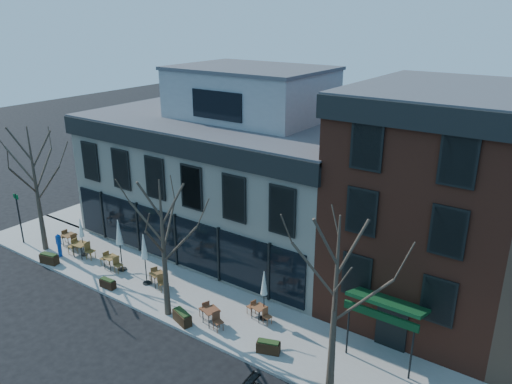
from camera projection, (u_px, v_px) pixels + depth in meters
The scene contains 24 objects.
ground at pixel (179, 268), 29.55m from camera, with size 120.00×120.00×0.00m, color black.
sidewalk_front at pixel (195, 301), 26.11m from camera, with size 33.50×4.70×0.15m, color gray.
sidewalk_side at pixel (129, 199), 40.25m from camera, with size 4.50×12.00×0.15m, color gray.
corner_building at pixel (231, 172), 31.79m from camera, with size 18.39×10.39×11.10m.
red_brick_building at pixel (438, 200), 24.38m from camera, with size 8.20×11.78×11.18m.
tree_corner at pixel (36, 188), 30.27m from camera, with size 3.93×3.98×7.92m.
tree_mid at pixel (164, 248), 23.63m from camera, with size 3.50×3.55×7.04m.
tree_right at pixel (335, 304), 18.66m from camera, with size 3.72×3.77×7.48m.
sign_pole at pixel (19, 215), 31.87m from camera, with size 0.50×0.10×3.40m.
call_box at pixel (59, 244), 30.45m from camera, with size 0.30×0.30×1.50m.
cafe_set_0 at pixel (70, 239), 31.87m from camera, with size 1.87×0.77×0.98m.
cafe_set_1 at pixel (81, 248), 30.51m from camera, with size 2.05×0.90×1.06m.
cafe_set_2 at pixel (111, 261), 29.03m from camera, with size 1.83×0.78×0.95m.
cafe_set_3 at pixel (158, 278), 27.28m from camera, with size 1.76×1.04×0.91m.
cafe_set_4 at pixel (211, 315), 23.92m from camera, with size 1.84×1.03×0.95m.
cafe_set_5 at pixel (259, 311), 24.30m from camera, with size 1.62×0.76×0.83m.
umbrella_0 at pixel (81, 230), 30.26m from camera, with size 0.39×0.39×2.43m.
umbrella_1 at pixel (119, 235), 28.34m from camera, with size 0.51×0.51×3.16m.
umbrella_2 at pixel (144, 249), 26.91m from camera, with size 0.48×0.48×2.99m.
umbrella_4 at pixel (264, 286), 23.83m from camera, with size 0.42×0.42×2.63m.
planter_0 at pixel (49, 259), 29.73m from camera, with size 1.21×0.69×0.64m.
planter_1 at pixel (108, 283), 27.13m from camera, with size 0.96×0.43×0.52m.
planter_2 at pixel (182, 317), 24.04m from camera, with size 1.21×0.77×0.63m.
planter_3 at pixel (268, 347), 21.95m from camera, with size 1.12×0.75×0.58m.
Camera 1 is at (18.92, -18.76, 14.33)m, focal length 35.00 mm.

